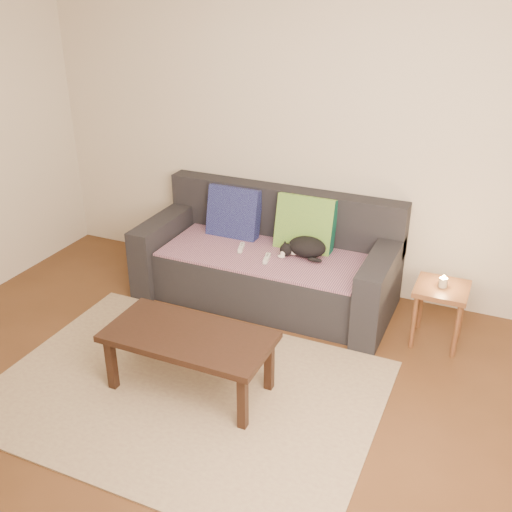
{
  "coord_description": "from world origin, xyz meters",
  "views": [
    {
      "loc": [
        1.72,
        -2.57,
        2.54
      ],
      "look_at": [
        0.05,
        1.2,
        0.55
      ],
      "focal_mm": 42.0,
      "sensor_mm": 36.0,
      "label": 1
    }
  ],
  "objects_px": {
    "cat": "(305,247)",
    "coffee_table": "(189,341)",
    "wii_remote_a": "(241,248)",
    "wii_remote_b": "(267,258)",
    "side_table": "(441,297)",
    "sofa": "(269,263)"
  },
  "relations": [
    {
      "from": "cat",
      "to": "coffee_table",
      "type": "distance_m",
      "value": 1.4
    },
    {
      "from": "wii_remote_a",
      "to": "wii_remote_b",
      "type": "height_order",
      "value": "same"
    },
    {
      "from": "wii_remote_a",
      "to": "wii_remote_b",
      "type": "relative_size",
      "value": 1.0
    },
    {
      "from": "cat",
      "to": "coffee_table",
      "type": "xyz_separation_m",
      "value": [
        -0.3,
        -1.36,
        -0.14
      ]
    },
    {
      "from": "cat",
      "to": "side_table",
      "type": "bearing_deg",
      "value": 5.24
    },
    {
      "from": "wii_remote_a",
      "to": "side_table",
      "type": "xyz_separation_m",
      "value": [
        1.62,
        -0.04,
        -0.07
      ]
    },
    {
      "from": "cat",
      "to": "side_table",
      "type": "height_order",
      "value": "cat"
    },
    {
      "from": "wii_remote_a",
      "to": "side_table",
      "type": "relative_size",
      "value": 0.32
    },
    {
      "from": "wii_remote_b",
      "to": "coffee_table",
      "type": "relative_size",
      "value": 0.14
    },
    {
      "from": "sofa",
      "to": "coffee_table",
      "type": "xyz_separation_m",
      "value": [
        0.02,
        -1.37,
        0.07
      ]
    },
    {
      "from": "sofa",
      "to": "coffee_table",
      "type": "bearing_deg",
      "value": -89.11
    },
    {
      "from": "cat",
      "to": "side_table",
      "type": "distance_m",
      "value": 1.11
    },
    {
      "from": "cat",
      "to": "wii_remote_a",
      "type": "bearing_deg",
      "value": -158.29
    },
    {
      "from": "wii_remote_a",
      "to": "coffee_table",
      "type": "relative_size",
      "value": 0.14
    },
    {
      "from": "wii_remote_a",
      "to": "coffee_table",
      "type": "height_order",
      "value": "wii_remote_a"
    },
    {
      "from": "side_table",
      "to": "cat",
      "type": "bearing_deg",
      "value": 173.18
    },
    {
      "from": "wii_remote_b",
      "to": "side_table",
      "type": "relative_size",
      "value": 0.32
    },
    {
      "from": "wii_remote_a",
      "to": "coffee_table",
      "type": "distance_m",
      "value": 1.3
    },
    {
      "from": "cat",
      "to": "coffee_table",
      "type": "relative_size",
      "value": 0.36
    },
    {
      "from": "cat",
      "to": "wii_remote_a",
      "type": "height_order",
      "value": "cat"
    },
    {
      "from": "wii_remote_a",
      "to": "wii_remote_b",
      "type": "distance_m",
      "value": 0.29
    },
    {
      "from": "wii_remote_a",
      "to": "sofa",
      "type": "bearing_deg",
      "value": -80.85
    }
  ]
}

